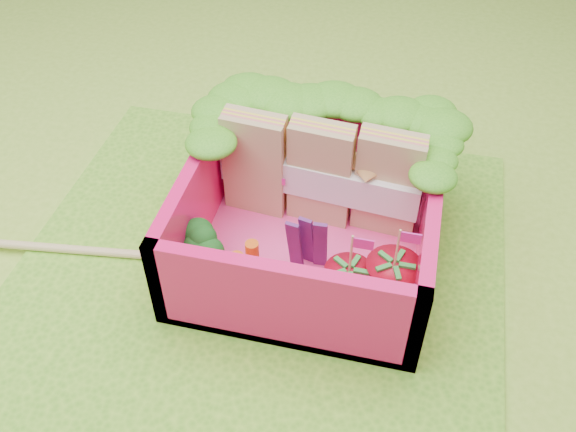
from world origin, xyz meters
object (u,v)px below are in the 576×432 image
(sandwich_stack, at_px, (321,174))
(strawberry_left, at_px, (348,286))
(strawberry_right, at_px, (391,283))
(chopsticks, at_px, (69,249))
(bento_box, at_px, (310,216))
(broccoli, at_px, (201,247))

(sandwich_stack, xyz_separation_m, strawberry_left, (0.26, -0.61, -0.17))
(strawberry_right, height_order, chopsticks, strawberry_right)
(bento_box, xyz_separation_m, strawberry_right, (0.47, -0.29, -0.08))
(sandwich_stack, bearing_deg, bento_box, -91.16)
(bento_box, bearing_deg, sandwich_stack, 88.84)
(bento_box, height_order, strawberry_left, bento_box)
(chopsticks, bearing_deg, broccoli, -0.04)
(broccoli, height_order, chopsticks, broccoli)
(bento_box, relative_size, sandwich_stack, 1.15)
(bento_box, bearing_deg, strawberry_left, -52.48)
(bento_box, bearing_deg, broccoli, -148.40)
(broccoli, distance_m, strawberry_right, 0.98)
(chopsticks, bearing_deg, sandwich_stack, 23.64)
(strawberry_right, bearing_deg, bento_box, 148.65)
(sandwich_stack, height_order, chopsticks, sandwich_stack)
(bento_box, height_order, strawberry_right, strawberry_right)
(broccoli, height_order, strawberry_left, strawberry_left)
(chopsticks, bearing_deg, strawberry_left, -1.37)
(broccoli, xyz_separation_m, strawberry_right, (0.98, 0.02, -0.04))
(bento_box, xyz_separation_m, chopsticks, (-1.30, -0.31, -0.25))
(bento_box, distance_m, strawberry_left, 0.45)
(strawberry_right, xyz_separation_m, chopsticks, (-1.77, -0.02, -0.17))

